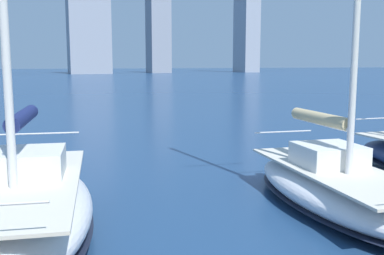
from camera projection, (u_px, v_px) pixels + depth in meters
city_skyline at (52, 9)px, 149.40m from camera, size 165.47×20.92×53.14m
sailboat_tan at (335, 183)px, 11.29m from camera, size 3.28×7.04×12.79m
sailboat_navy at (20, 207)px, 9.08m from camera, size 3.91×7.22×13.19m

